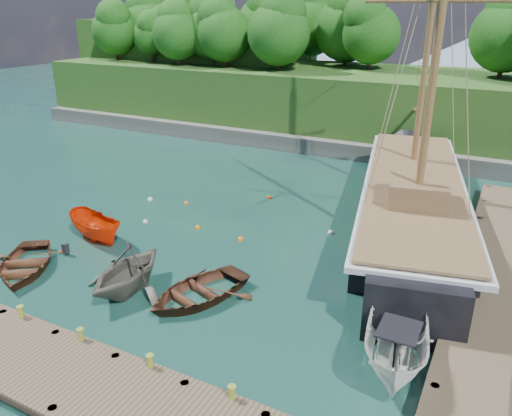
% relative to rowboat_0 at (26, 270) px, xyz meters
% --- Properties ---
extents(ground, '(160.00, 160.00, 0.00)m').
position_rel_rowboat_0_xyz_m(ground, '(7.83, 1.94, 0.00)').
color(ground, '#183D30').
rests_on(ground, ground).
extents(dock_near, '(20.00, 3.20, 1.10)m').
position_rel_rowboat_0_xyz_m(dock_near, '(9.83, -4.56, 0.43)').
color(dock_near, '#493B29').
rests_on(dock_near, ground).
extents(dock_east, '(3.20, 24.00, 1.10)m').
position_rel_rowboat_0_xyz_m(dock_east, '(19.33, 8.94, 0.43)').
color(dock_east, '#493B29').
rests_on(dock_east, ground).
extents(bollard_0, '(0.26, 0.26, 0.45)m').
position_rel_rowboat_0_xyz_m(bollard_0, '(3.83, -3.16, 0.00)').
color(bollard_0, olive).
rests_on(bollard_0, ground).
extents(bollard_1, '(0.26, 0.26, 0.45)m').
position_rel_rowboat_0_xyz_m(bollard_1, '(6.83, -3.16, 0.00)').
color(bollard_1, olive).
rests_on(bollard_1, ground).
extents(bollard_2, '(0.26, 0.26, 0.45)m').
position_rel_rowboat_0_xyz_m(bollard_2, '(9.83, -3.16, 0.00)').
color(bollard_2, olive).
rests_on(bollard_2, ground).
extents(bollard_3, '(0.26, 0.26, 0.45)m').
position_rel_rowboat_0_xyz_m(bollard_3, '(12.83, -3.16, 0.00)').
color(bollard_3, olive).
rests_on(bollard_3, ground).
extents(rowboat_0, '(5.33, 5.58, 0.94)m').
position_rel_rowboat_0_xyz_m(rowboat_0, '(0.00, 0.00, 0.00)').
color(rowboat_0, '#58321E').
rests_on(rowboat_0, ground).
extents(rowboat_1, '(3.89, 4.44, 2.24)m').
position_rel_rowboat_0_xyz_m(rowboat_1, '(5.38, 0.86, 0.00)').
color(rowboat_1, '#605C50').
rests_on(rowboat_1, ground).
extents(rowboat_2, '(4.66, 5.49, 0.97)m').
position_rel_rowboat_0_xyz_m(rowboat_2, '(8.40, 1.67, 0.00)').
color(rowboat_2, '#4D2B1B').
rests_on(rowboat_2, ground).
extents(motorboat_orange, '(4.38, 2.65, 1.59)m').
position_rel_rowboat_0_xyz_m(motorboat_orange, '(0.57, 3.99, 0.00)').
color(motorboat_orange, '#EB3304').
rests_on(motorboat_orange, ground).
extents(cabin_boat_white, '(3.05, 5.82, 2.14)m').
position_rel_rowboat_0_xyz_m(cabin_boat_white, '(16.60, 1.32, 0.00)').
color(cabin_boat_white, white).
rests_on(cabin_boat_white, ground).
extents(schooner, '(9.36, 28.05, 20.89)m').
position_rel_rowboat_0_xyz_m(schooner, '(14.63, 13.17, 1.16)').
color(schooner, black).
rests_on(schooner, ground).
extents(mooring_buoy_0, '(0.31, 0.31, 0.31)m').
position_rel_rowboat_0_xyz_m(mooring_buoy_0, '(1.33, 6.93, 0.00)').
color(mooring_buoy_0, silver).
rests_on(mooring_buoy_0, ground).
extents(mooring_buoy_1, '(0.31, 0.31, 0.31)m').
position_rel_rowboat_0_xyz_m(mooring_buoy_1, '(4.40, 7.61, 0.00)').
color(mooring_buoy_1, orange).
rests_on(mooring_buoy_1, ground).
extents(mooring_buoy_2, '(0.35, 0.35, 0.35)m').
position_rel_rowboat_0_xyz_m(mooring_buoy_2, '(7.22, 7.38, 0.00)').
color(mooring_buoy_2, orange).
rests_on(mooring_buoy_2, ground).
extents(mooring_buoy_3, '(0.34, 0.34, 0.34)m').
position_rel_rowboat_0_xyz_m(mooring_buoy_3, '(11.09, 10.34, 0.00)').
color(mooring_buoy_3, white).
rests_on(mooring_buoy_3, ground).
extents(mooring_buoy_4, '(0.31, 0.31, 0.31)m').
position_rel_rowboat_0_xyz_m(mooring_buoy_4, '(1.72, 10.33, 0.00)').
color(mooring_buoy_4, orange).
rests_on(mooring_buoy_4, ground).
extents(mooring_buoy_5, '(0.29, 0.29, 0.29)m').
position_rel_rowboat_0_xyz_m(mooring_buoy_5, '(5.83, 13.59, 0.00)').
color(mooring_buoy_5, red).
rests_on(mooring_buoy_5, ground).
extents(mooring_buoy_6, '(0.35, 0.35, 0.35)m').
position_rel_rowboat_0_xyz_m(mooring_buoy_6, '(-0.66, 9.84, 0.00)').
color(mooring_buoy_6, white).
rests_on(mooring_buoy_6, ground).
extents(headland, '(51.00, 19.31, 12.90)m').
position_rel_rowboat_0_xyz_m(headland, '(-5.05, 33.30, 5.54)').
color(headland, '#474744').
rests_on(headland, ground).
extents(distant_ridge, '(117.00, 40.00, 10.00)m').
position_rel_rowboat_0_xyz_m(distant_ridge, '(12.14, 71.94, 4.35)').
color(distant_ridge, '#728CA5').
rests_on(distant_ridge, ground).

